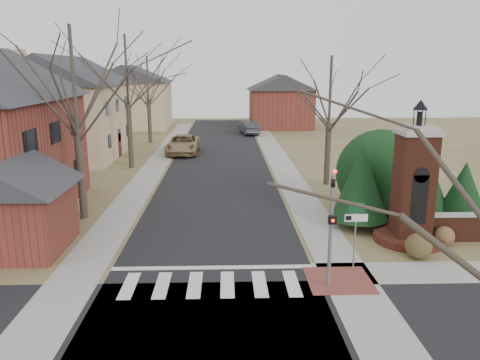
{
  "coord_description": "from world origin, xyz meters",
  "views": [
    {
      "loc": [
        0.57,
        -15.08,
        7.77
      ],
      "look_at": [
        1.23,
        6.0,
        2.73
      ],
      "focal_mm": 35.0,
      "sensor_mm": 36.0,
      "label": 1
    }
  ],
  "objects_px": {
    "traffic_signal_pole": "(331,219)",
    "distant_car": "(249,128)",
    "sign_post": "(356,223)",
    "pickup_truck": "(183,144)",
    "brick_gate_monument": "(413,196)"
  },
  "relations": [
    {
      "from": "sign_post",
      "to": "pickup_truck",
      "type": "height_order",
      "value": "sign_post"
    },
    {
      "from": "sign_post",
      "to": "distant_car",
      "type": "relative_size",
      "value": 0.56
    },
    {
      "from": "distant_car",
      "to": "traffic_signal_pole",
      "type": "bearing_deg",
      "value": 81.88
    },
    {
      "from": "traffic_signal_pole",
      "to": "distant_car",
      "type": "height_order",
      "value": "traffic_signal_pole"
    },
    {
      "from": "distant_car",
      "to": "pickup_truck",
      "type": "bearing_deg",
      "value": 52.84
    },
    {
      "from": "brick_gate_monument",
      "to": "sign_post",
      "type": "bearing_deg",
      "value": -138.58
    },
    {
      "from": "traffic_signal_pole",
      "to": "brick_gate_monument",
      "type": "height_order",
      "value": "brick_gate_monument"
    },
    {
      "from": "sign_post",
      "to": "distant_car",
      "type": "distance_m",
      "value": 39.32
    },
    {
      "from": "sign_post",
      "to": "pickup_truck",
      "type": "bearing_deg",
      "value": 108.86
    },
    {
      "from": "traffic_signal_pole",
      "to": "distant_car",
      "type": "xyz_separation_m",
      "value": [
        -0.9,
        40.66,
        -1.78
      ]
    },
    {
      "from": "pickup_truck",
      "to": "traffic_signal_pole",
      "type": "bearing_deg",
      "value": -73.01
    },
    {
      "from": "traffic_signal_pole",
      "to": "pickup_truck",
      "type": "bearing_deg",
      "value": 105.51
    },
    {
      "from": "traffic_signal_pole",
      "to": "sign_post",
      "type": "relative_size",
      "value": 1.64
    },
    {
      "from": "pickup_truck",
      "to": "distant_car",
      "type": "relative_size",
      "value": 1.26
    },
    {
      "from": "sign_post",
      "to": "distant_car",
      "type": "height_order",
      "value": "sign_post"
    }
  ]
}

